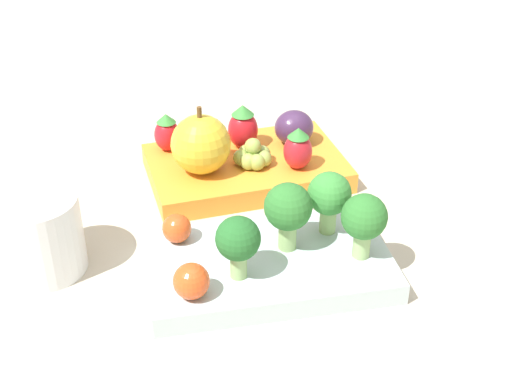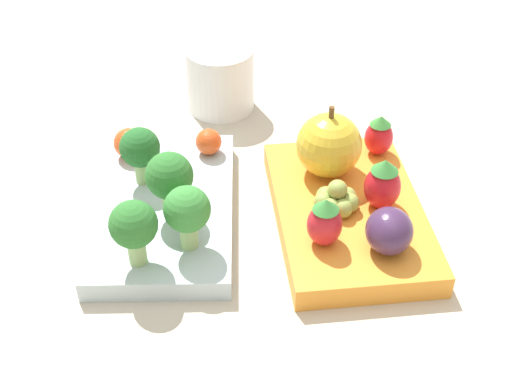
{
  "view_description": "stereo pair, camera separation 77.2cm",
  "coord_description": "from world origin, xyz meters",
  "px_view_note": "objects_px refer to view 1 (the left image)",
  "views": [
    {
      "loc": [
        0.07,
        0.53,
        0.37
      ],
      "look_at": [
        0.0,
        -0.0,
        0.03
      ],
      "focal_mm": 50.0,
      "sensor_mm": 36.0,
      "label": 1
    },
    {
      "loc": [
        -0.46,
        -0.02,
        0.4
      ],
      "look_at": [
        0.0,
        -0.0,
        0.03
      ],
      "focal_mm": 50.0,
      "sensor_mm": 36.0,
      "label": 2
    }
  ],
  "objects_px": {
    "bento_box_savoury": "(269,265)",
    "bento_box_fruit": "(246,168)",
    "apple": "(201,144)",
    "broccoli_floret_0": "(288,209)",
    "cherry_tomato_0": "(177,228)",
    "cherry_tomato_1": "(191,281)",
    "plum": "(294,128)",
    "broccoli_floret_1": "(238,241)",
    "grape_cluster": "(253,156)",
    "drinking_cup": "(39,235)",
    "strawberry_1": "(298,149)",
    "broccoli_floret_2": "(329,196)",
    "strawberry_2": "(246,127)",
    "broccoli_floret_3": "(364,219)",
    "strawberry_0": "(167,133)"
  },
  "relations": [
    {
      "from": "grape_cluster",
      "to": "plum",
      "type": "bearing_deg",
      "value": -141.23
    },
    {
      "from": "broccoli_floret_2",
      "to": "apple",
      "type": "bearing_deg",
      "value": -48.16
    },
    {
      "from": "bento_box_savoury",
      "to": "grape_cluster",
      "type": "height_order",
      "value": "grape_cluster"
    },
    {
      "from": "apple",
      "to": "bento_box_fruit",
      "type": "bearing_deg",
      "value": -158.74
    },
    {
      "from": "drinking_cup",
      "to": "strawberry_1",
      "type": "bearing_deg",
      "value": -156.19
    },
    {
      "from": "broccoli_floret_0",
      "to": "strawberry_1",
      "type": "distance_m",
      "value": 0.13
    },
    {
      "from": "strawberry_0",
      "to": "broccoli_floret_2",
      "type": "bearing_deg",
      "value": 129.64
    },
    {
      "from": "bento_box_savoury",
      "to": "plum",
      "type": "height_order",
      "value": "plum"
    },
    {
      "from": "broccoli_floret_0",
      "to": "cherry_tomato_0",
      "type": "height_order",
      "value": "broccoli_floret_0"
    },
    {
      "from": "broccoli_floret_0",
      "to": "cherry_tomato_1",
      "type": "relative_size",
      "value": 2.14
    },
    {
      "from": "plum",
      "to": "grape_cluster",
      "type": "bearing_deg",
      "value": 38.77
    },
    {
      "from": "grape_cluster",
      "to": "bento_box_fruit",
      "type": "bearing_deg",
      "value": -62.71
    },
    {
      "from": "bento_box_fruit",
      "to": "broccoli_floret_1",
      "type": "height_order",
      "value": "broccoli_floret_1"
    },
    {
      "from": "broccoli_floret_0",
      "to": "apple",
      "type": "height_order",
      "value": "apple"
    },
    {
      "from": "bento_box_savoury",
      "to": "bento_box_fruit",
      "type": "relative_size",
      "value": 0.99
    },
    {
      "from": "broccoli_floret_2",
      "to": "drinking_cup",
      "type": "height_order",
      "value": "broccoli_floret_2"
    },
    {
      "from": "broccoli_floret_2",
      "to": "strawberry_1",
      "type": "distance_m",
      "value": 0.11
    },
    {
      "from": "broccoli_floret_1",
      "to": "grape_cluster",
      "type": "height_order",
      "value": "broccoli_floret_1"
    },
    {
      "from": "strawberry_1",
      "to": "strawberry_2",
      "type": "height_order",
      "value": "strawberry_2"
    },
    {
      "from": "broccoli_floret_2",
      "to": "drinking_cup",
      "type": "xyz_separation_m",
      "value": [
        0.24,
        -0.0,
        -0.02
      ]
    },
    {
      "from": "broccoli_floret_0",
      "to": "broccoli_floret_2",
      "type": "height_order",
      "value": "broccoli_floret_0"
    },
    {
      "from": "strawberry_1",
      "to": "strawberry_2",
      "type": "distance_m",
      "value": 0.07
    },
    {
      "from": "bento_box_savoury",
      "to": "bento_box_fruit",
      "type": "bearing_deg",
      "value": -89.79
    },
    {
      "from": "cherry_tomato_1",
      "to": "strawberry_2",
      "type": "distance_m",
      "value": 0.23
    },
    {
      "from": "broccoli_floret_0",
      "to": "grape_cluster",
      "type": "xyz_separation_m",
      "value": [
        0.01,
        -0.14,
        -0.03
      ]
    },
    {
      "from": "broccoli_floret_1",
      "to": "drinking_cup",
      "type": "height_order",
      "value": "broccoli_floret_1"
    },
    {
      "from": "cherry_tomato_1",
      "to": "drinking_cup",
      "type": "xyz_separation_m",
      "value": [
        0.12,
        -0.07,
        0.0
      ]
    },
    {
      "from": "cherry_tomato_0",
      "to": "broccoli_floret_3",
      "type": "bearing_deg",
      "value": 164.73
    },
    {
      "from": "broccoli_floret_2",
      "to": "plum",
      "type": "xyz_separation_m",
      "value": [
        0.0,
        -0.15,
        -0.02
      ]
    },
    {
      "from": "cherry_tomato_0",
      "to": "drinking_cup",
      "type": "distance_m",
      "value": 0.11
    },
    {
      "from": "bento_box_fruit",
      "to": "broccoli_floret_1",
      "type": "bearing_deg",
      "value": 81.62
    },
    {
      "from": "broccoli_floret_1",
      "to": "apple",
      "type": "xyz_separation_m",
      "value": [
        0.02,
        -0.16,
        -0.0
      ]
    },
    {
      "from": "cherry_tomato_0",
      "to": "strawberry_0",
      "type": "distance_m",
      "value": 0.16
    },
    {
      "from": "broccoli_floret_2",
      "to": "strawberry_0",
      "type": "relative_size",
      "value": 1.41
    },
    {
      "from": "apple",
      "to": "plum",
      "type": "distance_m",
      "value": 0.11
    },
    {
      "from": "bento_box_fruit",
      "to": "broccoli_floret_1",
      "type": "distance_m",
      "value": 0.19
    },
    {
      "from": "broccoli_floret_2",
      "to": "apple",
      "type": "height_order",
      "value": "apple"
    },
    {
      "from": "cherry_tomato_1",
      "to": "apple",
      "type": "relative_size",
      "value": 0.41
    },
    {
      "from": "strawberry_1",
      "to": "broccoli_floret_0",
      "type": "bearing_deg",
      "value": 76.08
    },
    {
      "from": "apple",
      "to": "strawberry_0",
      "type": "relative_size",
      "value": 1.69
    },
    {
      "from": "apple",
      "to": "cherry_tomato_1",
      "type": "bearing_deg",
      "value": 83.97
    },
    {
      "from": "broccoli_floret_1",
      "to": "strawberry_1",
      "type": "distance_m",
      "value": 0.17
    },
    {
      "from": "grape_cluster",
      "to": "strawberry_0",
      "type": "bearing_deg",
      "value": -26.61
    },
    {
      "from": "broccoli_floret_3",
      "to": "bento_box_fruit",
      "type": "bearing_deg",
      "value": -65.78
    },
    {
      "from": "strawberry_0",
      "to": "grape_cluster",
      "type": "height_order",
      "value": "strawberry_0"
    },
    {
      "from": "broccoli_floret_1",
      "to": "cherry_tomato_1",
      "type": "bearing_deg",
      "value": 26.99
    },
    {
      "from": "grape_cluster",
      "to": "drinking_cup",
      "type": "xyz_separation_m",
      "value": [
        0.19,
        0.11,
        0.0
      ]
    },
    {
      "from": "cherry_tomato_0",
      "to": "strawberry_0",
      "type": "relative_size",
      "value": 0.61
    },
    {
      "from": "broccoli_floret_2",
      "to": "plum",
      "type": "height_order",
      "value": "broccoli_floret_2"
    },
    {
      "from": "broccoli_floret_3",
      "to": "apple",
      "type": "distance_m",
      "value": 0.19
    }
  ]
}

